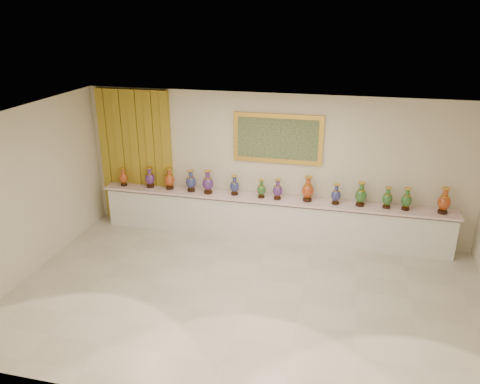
# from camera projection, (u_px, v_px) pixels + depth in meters

# --- Properties ---
(ground) EXTENTS (8.00, 8.00, 0.00)m
(ground) POSITION_uv_depth(u_px,v_px,m) (248.00, 296.00, 7.89)
(ground) COLOR beige
(ground) RESTS_ON ground
(room) EXTENTS (8.00, 8.00, 8.00)m
(room) POSITION_uv_depth(u_px,v_px,m) (158.00, 155.00, 10.06)
(room) COLOR beige
(room) RESTS_ON ground
(counter) EXTENTS (7.28, 0.48, 0.90)m
(counter) POSITION_uv_depth(u_px,v_px,m) (271.00, 218.00, 9.78)
(counter) COLOR white
(counter) RESTS_ON ground
(vase_0) EXTENTS (0.21, 0.21, 0.40)m
(vase_0) POSITION_uv_depth(u_px,v_px,m) (123.00, 178.00, 10.21)
(vase_0) COLOR black
(vase_0) RESTS_ON counter
(vase_1) EXTENTS (0.24, 0.24, 0.45)m
(vase_1) POSITION_uv_depth(u_px,v_px,m) (150.00, 178.00, 10.11)
(vase_1) COLOR black
(vase_1) RESTS_ON counter
(vase_2) EXTENTS (0.26, 0.26, 0.47)m
(vase_2) POSITION_uv_depth(u_px,v_px,m) (169.00, 180.00, 10.01)
(vase_2) COLOR black
(vase_2) RESTS_ON counter
(vase_3) EXTENTS (0.27, 0.27, 0.46)m
(vase_3) POSITION_uv_depth(u_px,v_px,m) (191.00, 182.00, 9.89)
(vase_3) COLOR black
(vase_3) RESTS_ON counter
(vase_4) EXTENTS (0.29, 0.29, 0.50)m
(vase_4) POSITION_uv_depth(u_px,v_px,m) (208.00, 183.00, 9.77)
(vase_4) COLOR black
(vase_4) RESTS_ON counter
(vase_5) EXTENTS (0.21, 0.21, 0.42)m
(vase_5) POSITION_uv_depth(u_px,v_px,m) (235.00, 186.00, 9.71)
(vase_5) COLOR black
(vase_5) RESTS_ON counter
(vase_6) EXTENTS (0.23, 0.23, 0.39)m
(vase_6) POSITION_uv_depth(u_px,v_px,m) (261.00, 190.00, 9.56)
(vase_6) COLOR black
(vase_6) RESTS_ON counter
(vase_7) EXTENTS (0.21, 0.21, 0.42)m
(vase_7) POSITION_uv_depth(u_px,v_px,m) (278.00, 190.00, 9.47)
(vase_7) COLOR black
(vase_7) RESTS_ON counter
(vase_8) EXTENTS (0.29, 0.29, 0.52)m
(vase_8) POSITION_uv_depth(u_px,v_px,m) (308.00, 190.00, 9.37)
(vase_8) COLOR black
(vase_8) RESTS_ON counter
(vase_9) EXTENTS (0.22, 0.22, 0.42)m
(vase_9) POSITION_uv_depth(u_px,v_px,m) (336.00, 195.00, 9.24)
(vase_9) COLOR black
(vase_9) RESTS_ON counter
(vase_10) EXTENTS (0.27, 0.27, 0.49)m
(vase_10) POSITION_uv_depth(u_px,v_px,m) (361.00, 195.00, 9.15)
(vase_10) COLOR black
(vase_10) RESTS_ON counter
(vase_11) EXTENTS (0.25, 0.25, 0.42)m
(vase_11) POSITION_uv_depth(u_px,v_px,m) (387.00, 199.00, 9.05)
(vase_11) COLOR black
(vase_11) RESTS_ON counter
(vase_12) EXTENTS (0.27, 0.27, 0.44)m
(vase_12) POSITION_uv_depth(u_px,v_px,m) (406.00, 200.00, 8.97)
(vase_12) COLOR black
(vase_12) RESTS_ON counter
(vase_13) EXTENTS (0.31, 0.31, 0.51)m
(vase_13) POSITION_uv_depth(u_px,v_px,m) (444.00, 202.00, 8.81)
(vase_13) COLOR black
(vase_13) RESTS_ON counter
(label_card) EXTENTS (0.10, 0.06, 0.00)m
(label_card) POSITION_uv_depth(u_px,v_px,m) (151.00, 189.00, 10.04)
(label_card) COLOR white
(label_card) RESTS_ON counter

